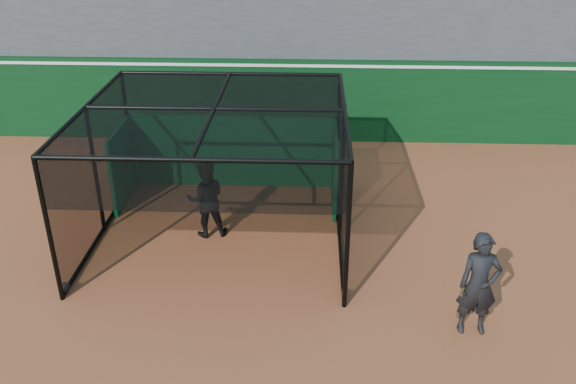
{
  "coord_description": "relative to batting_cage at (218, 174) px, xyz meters",
  "views": [
    {
      "loc": [
        1.24,
        -9.19,
        7.08
      ],
      "look_at": [
        0.78,
        2.0,
        1.4
      ],
      "focal_mm": 38.0,
      "sensor_mm": 36.0,
      "label": 1
    }
  ],
  "objects": [
    {
      "name": "ground",
      "position": [
        0.77,
        -2.67,
        -1.47
      ],
      "size": [
        120.0,
        120.0,
        0.0
      ],
      "primitive_type": "plane",
      "color": "brown",
      "rests_on": "ground"
    },
    {
      "name": "batter",
      "position": [
        -0.28,
        -0.08,
        -0.58
      ],
      "size": [
        0.99,
        0.85,
        1.78
      ],
      "primitive_type": "imported",
      "rotation": [
        0.0,
        0.0,
        3.36
      ],
      "color": "black",
      "rests_on": "ground"
    },
    {
      "name": "batting_cage",
      "position": [
        0.0,
        0.0,
        0.0
      ],
      "size": [
        5.46,
        5.27,
        2.95
      ],
      "color": "black",
      "rests_on": "ground"
    },
    {
      "name": "on_deck_player",
      "position": [
        4.91,
        -3.19,
        -0.5
      ],
      "size": [
        0.72,
        0.48,
        1.94
      ],
      "color": "black",
      "rests_on": "ground"
    },
    {
      "name": "outfield_wall",
      "position": [
        0.77,
        5.83,
        -0.18
      ],
      "size": [
        50.0,
        0.5,
        2.5
      ],
      "color": "#093313",
      "rests_on": "ground"
    }
  ]
}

